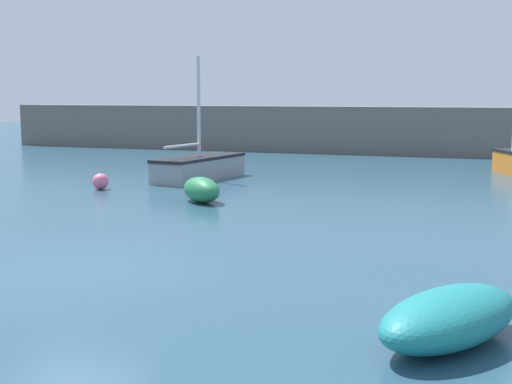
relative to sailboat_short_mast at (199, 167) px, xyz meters
name	(u,v)px	position (x,y,z in m)	size (l,w,h in m)	color
ground_plane	(71,275)	(3.67, -14.13, -0.60)	(120.00, 120.00, 0.20)	#284C60
harbor_breakwater	(366,130)	(3.67, 14.99, 0.83)	(45.56, 2.57, 2.64)	#66605B
sailboat_short_mast	(199,167)	(0.00, 0.00, 0.00)	(2.20, 4.90, 4.80)	gray
rowboat_blue_near	(450,317)	(10.87, -15.93, -0.12)	(2.33, 3.02, 0.75)	teal
fishing_dinghy_green	(201,190)	(2.52, -5.40, -0.10)	(2.00, 1.96, 0.79)	#287A4C
mooring_buoy_pink	(100,181)	(-2.06, -3.89, -0.21)	(0.57, 0.57, 0.57)	#EA668C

